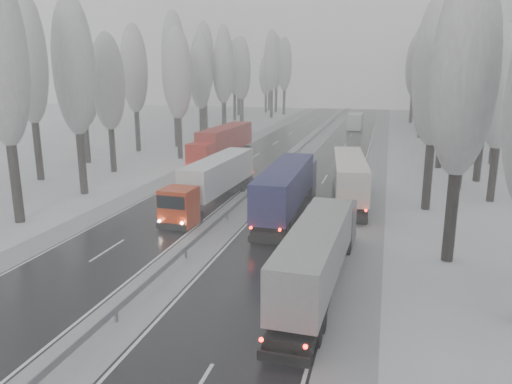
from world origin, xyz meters
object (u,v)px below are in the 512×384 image
at_px(truck_grey_tarp, 319,249).
at_px(truck_cream_box, 349,174).
at_px(truck_red_red, 223,142).
at_px(box_truck_distant, 355,121).
at_px(truck_blue_box, 288,186).
at_px(truck_red_white, 214,178).

relative_size(truck_grey_tarp, truck_cream_box, 0.93).
height_order(truck_grey_tarp, truck_red_red, truck_red_red).
height_order(box_truck_distant, truck_red_red, truck_red_red).
relative_size(truck_grey_tarp, truck_blue_box, 0.91).
bearing_deg(box_truck_distant, truck_blue_box, -90.72).
xyz_separation_m(truck_blue_box, box_truck_distant, (1.23, 58.37, -0.79)).
bearing_deg(truck_red_red, truck_cream_box, -39.74).
xyz_separation_m(box_truck_distant, truck_red_white, (-7.81, -56.64, 0.63)).
relative_size(truck_blue_box, truck_red_white, 1.07).
bearing_deg(truck_grey_tarp, truck_cream_box, 91.89).
height_order(truck_grey_tarp, truck_blue_box, truck_blue_box).
xyz_separation_m(truck_grey_tarp, truck_red_white, (-10.73, 14.33, 0.05)).
distance_m(truck_cream_box, truck_red_red, 21.93).
relative_size(truck_blue_box, truck_cream_box, 1.02).
bearing_deg(truck_grey_tarp, truck_blue_box, 110.15).
relative_size(truck_blue_box, box_truck_distant, 1.93).
bearing_deg(truck_blue_box, truck_red_white, 164.43).
bearing_deg(truck_red_white, truck_red_red, 109.01).
height_order(truck_grey_tarp, truck_cream_box, truck_cream_box).
relative_size(truck_cream_box, truck_red_red, 0.94).
height_order(truck_blue_box, box_truck_distant, truck_blue_box).
height_order(truck_cream_box, truck_red_white, truck_cream_box).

